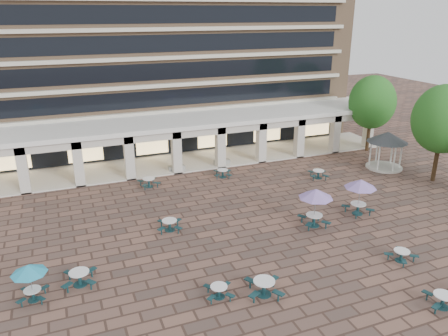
{
  "coord_description": "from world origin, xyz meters",
  "views": [
    {
      "loc": [
        -11.78,
        -23.87,
        13.94
      ],
      "look_at": [
        -1.22,
        3.0,
        3.49
      ],
      "focal_mm": 35.0,
      "sensor_mm": 36.0,
      "label": 1
    }
  ],
  "objects": [
    {
      "name": "picnic_table_10",
      "position": [
        9.08,
        6.49,
        0.44
      ],
      "size": [
        2.0,
        2.0,
        0.74
      ],
      "rotation": [
        0.0,
        0.0,
        -0.36
      ],
      "color": "#123338",
      "rests_on": "ground"
    },
    {
      "name": "picnic_table_11",
      "position": [
        7.76,
        -0.7,
        2.26
      ],
      "size": [
        2.3,
        2.3,
        2.66
      ],
      "rotation": [
        0.0,
        0.0,
        0.02
      ],
      "color": "#123338",
      "rests_on": "ground"
    },
    {
      "name": "picnic_table_1",
      "position": [
        -5.11,
        -6.17,
        0.4
      ],
      "size": [
        1.67,
        1.67,
        0.67
      ],
      "rotation": [
        0.0,
        0.0,
        -0.18
      ],
      "color": "#123338",
      "rests_on": "ground"
    },
    {
      "name": "picnic_table_8",
      "position": [
        -11.68,
        -2.42,
        0.48
      ],
      "size": [
        1.98,
        1.98,
        0.81
      ],
      "rotation": [
        0.0,
        0.0,
        -0.13
      ],
      "color": "#123338",
      "rests_on": "ground"
    },
    {
      "name": "picnic_table_2",
      "position": [
        4.95,
        -11.0,
        0.44
      ],
      "size": [
        2.03,
        2.03,
        0.74
      ],
      "rotation": [
        0.0,
        0.0,
        -0.43
      ],
      "color": "#123338",
      "rests_on": "ground"
    },
    {
      "name": "tree_east_c",
      "position": [
        18.34,
        11.52,
        5.14
      ],
      "size": [
        4.72,
        4.72,
        7.87
      ],
      "color": "#402F19",
      "rests_on": "ground"
    },
    {
      "name": "tree_east_a",
      "position": [
        18.03,
        2.34,
        5.46
      ],
      "size": [
        5.02,
        5.02,
        8.36
      ],
      "color": "#402F19",
      "rests_on": "ground"
    },
    {
      "name": "apartment_building",
      "position": [
        0.0,
        25.47,
        12.6
      ],
      "size": [
        40.0,
        15.5,
        25.2
      ],
      "color": "#997656",
      "rests_on": "ground"
    },
    {
      "name": "ground",
      "position": [
        0.0,
        0.0,
        0.0
      ],
      "size": [
        120.0,
        120.0,
        0.0
      ],
      "primitive_type": "plane",
      "color": "brown",
      "rests_on": "ground"
    },
    {
      "name": "retail_arcade",
      "position": [
        0.0,
        14.8,
        3.0
      ],
      "size": [
        42.0,
        6.6,
        4.4
      ],
      "color": "white",
      "rests_on": "ground"
    },
    {
      "name": "picnic_table_4",
      "position": [
        -14.0,
        -2.94,
        1.76
      ],
      "size": [
        1.79,
        1.79,
        2.07
      ],
      "rotation": [
        0.0,
        0.0,
        -0.17
      ],
      "color": "#123338",
      "rests_on": "ground"
    },
    {
      "name": "picnic_table_5",
      "position": [
        -2.86,
        -6.83,
        0.51
      ],
      "size": [
        2.24,
        2.24,
        0.86
      ],
      "rotation": [
        0.0,
        0.0,
        -0.27
      ],
      "color": "#123338",
      "rests_on": "ground"
    },
    {
      "name": "planter_right",
      "position": [
        2.47,
        12.9,
        0.51
      ],
      "size": [
        1.5,
        0.77,
        1.26
      ],
      "color": "gray",
      "rests_on": "ground"
    },
    {
      "name": "picnic_table_7",
      "position": [
        6.13,
        -6.86,
        0.41
      ],
      "size": [
        1.8,
        1.8,
        0.69
      ],
      "rotation": [
        0.0,
        0.0,
        0.25
      ],
      "color": "#123338",
      "rests_on": "ground"
    },
    {
      "name": "picnic_table_12",
      "position": [
        -5.23,
        10.0,
        0.45
      ],
      "size": [
        1.82,
        1.82,
        0.75
      ],
      "rotation": [
        0.0,
        0.0,
        0.12
      ],
      "color": "#123338",
      "rests_on": "ground"
    },
    {
      "name": "picnic_table_6",
      "position": [
        3.78,
        -1.13,
        2.3
      ],
      "size": [
        2.35,
        2.35,
        2.71
      ],
      "rotation": [
        0.0,
        0.0,
        -0.16
      ],
      "color": "#123338",
      "rests_on": "ground"
    },
    {
      "name": "picnic_table_9",
      "position": [
        -5.59,
        1.84,
        0.45
      ],
      "size": [
        1.94,
        1.94,
        0.75
      ],
      "rotation": [
        0.0,
        0.0,
        -0.24
      ],
      "color": "#123338",
      "rests_on": "ground"
    },
    {
      "name": "picnic_table_13",
      "position": [
        1.33,
        9.8,
        0.43
      ],
      "size": [
        1.91,
        1.91,
        0.72
      ],
      "rotation": [
        0.0,
        0.0,
        -0.32
      ],
      "color": "#123338",
      "rests_on": "ground"
    },
    {
      "name": "gazebo",
      "position": [
        16.32,
        6.53,
        2.61
      ],
      "size": [
        3.72,
        3.72,
        3.46
      ],
      "rotation": [
        0.0,
        0.0,
        0.42
      ],
      "color": "beige",
      "rests_on": "ground"
    },
    {
      "name": "planter_left",
      "position": [
        -2.04,
        12.9,
        0.5
      ],
      "size": [
        1.5,
        0.82,
        1.26
      ],
      "color": "gray",
      "rests_on": "ground"
    }
  ]
}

